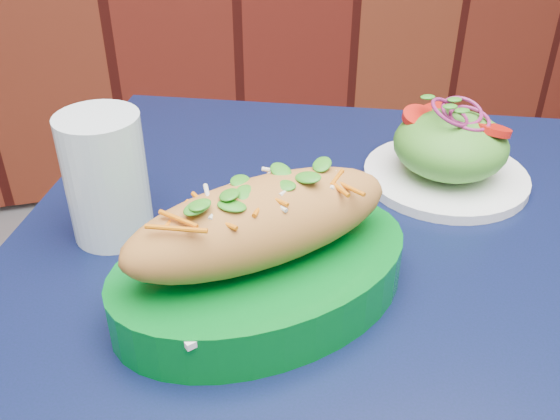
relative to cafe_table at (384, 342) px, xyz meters
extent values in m
cube|color=black|center=(0.00, 0.00, 0.07)|extent=(1.05, 1.05, 0.03)
cylinder|color=black|center=(-0.18, 0.43, -0.30)|extent=(0.04, 0.04, 0.72)
cube|color=white|center=(-0.13, 0.00, 0.13)|extent=(0.24, 0.18, 0.01)
ellipsoid|color=#C37D3D|center=(-0.13, 0.00, 0.17)|extent=(0.26, 0.14, 0.07)
cylinder|color=white|center=(0.14, 0.15, 0.09)|extent=(0.20, 0.20, 0.01)
ellipsoid|color=#4C992D|center=(0.14, 0.15, 0.14)|extent=(0.13, 0.13, 0.07)
cylinder|color=red|center=(0.17, 0.13, 0.17)|extent=(0.04, 0.04, 0.01)
cylinder|color=red|center=(0.10, 0.18, 0.17)|extent=(0.04, 0.04, 0.01)
cylinder|color=red|center=(0.14, 0.19, 0.17)|extent=(0.04, 0.04, 0.01)
torus|color=#841C59|center=(0.14, 0.15, 0.18)|extent=(0.05, 0.05, 0.00)
torus|color=#841C59|center=(0.14, 0.15, 0.18)|extent=(0.05, 0.05, 0.00)
torus|color=#841C59|center=(0.14, 0.15, 0.19)|extent=(0.05, 0.05, 0.00)
cylinder|color=silver|center=(-0.26, 0.14, 0.15)|extent=(0.08, 0.08, 0.13)
camera|label=1|loc=(-0.23, -0.43, 0.47)|focal=40.00mm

